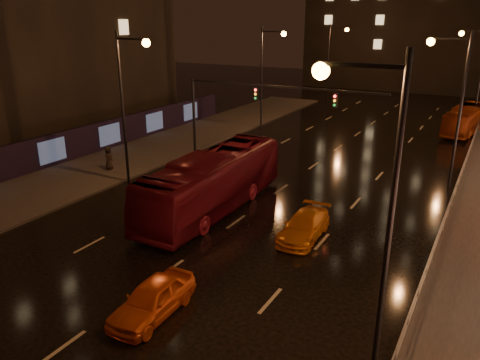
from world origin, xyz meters
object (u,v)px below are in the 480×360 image
at_px(bus_curb, 466,119).
at_px(pedestrian_c, 109,158).
at_px(bus_red, 214,182).
at_px(taxi_near, 153,299).
at_px(taxi_far, 304,226).

distance_m(bus_curb, pedestrian_c, 34.09).
bearing_deg(bus_red, bus_curb, 67.45).
distance_m(bus_red, taxi_near, 10.64).
xyz_separation_m(bus_red, bus_curb, (11.05, 28.70, -0.39)).
relative_size(taxi_near, pedestrian_c, 2.33).
relative_size(bus_red, pedestrian_c, 7.11).
distance_m(bus_red, taxi_far, 6.23).
xyz_separation_m(taxi_near, taxi_far, (2.48, 9.00, -0.05)).
bearing_deg(pedestrian_c, taxi_near, -155.18).
relative_size(bus_curb, taxi_near, 2.35).
bearing_deg(taxi_near, taxi_far, 72.81).
bearing_deg(taxi_far, bus_curb, 78.11).
xyz_separation_m(bus_red, pedestrian_c, (-10.60, 2.37, -0.70)).
relative_size(taxi_near, taxi_far, 0.93).
xyz_separation_m(bus_red, taxi_far, (6.05, -0.97, -1.08)).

